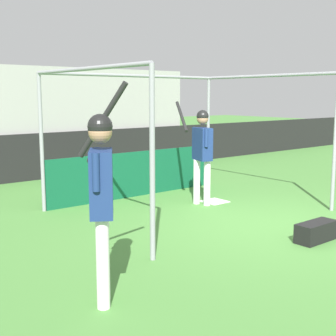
# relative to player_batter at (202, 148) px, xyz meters

# --- Properties ---
(ground_plane) EXTENTS (60.00, 60.00, 0.00)m
(ground_plane) POSITION_rel_player_batter_xyz_m (-0.14, -1.80, -1.11)
(ground_plane) COLOR #477F38
(outfield_wall) EXTENTS (24.00, 0.12, 1.16)m
(outfield_wall) POSITION_rel_player_batter_xyz_m (-0.14, 4.55, -0.53)
(outfield_wall) COLOR black
(outfield_wall) RESTS_ON ground
(bleacher_section) EXTENTS (7.05, 3.20, 2.84)m
(bleacher_section) POSITION_rel_player_batter_xyz_m (-0.14, 6.21, 0.30)
(bleacher_section) COLOR #9E9E99
(bleacher_section) RESTS_ON ground
(batting_cage) EXTENTS (4.19, 3.35, 2.51)m
(batting_cage) POSITION_rel_player_batter_xyz_m (-0.53, 0.81, -0.04)
(batting_cage) COLOR gray
(batting_cage) RESTS_ON ground
(home_plate) EXTENTS (0.44, 0.44, 0.02)m
(home_plate) POSITION_rel_player_batter_xyz_m (0.36, -0.01, -1.10)
(home_plate) COLOR white
(home_plate) RESTS_ON ground
(player_batter) EXTENTS (0.59, 0.97, 1.98)m
(player_batter) POSITION_rel_player_batter_xyz_m (0.00, 0.00, 0.00)
(player_batter) COLOR white
(player_batter) RESTS_ON ground
(player_waiting) EXTENTS (0.61, 0.82, 2.24)m
(player_waiting) POSITION_rel_player_batter_xyz_m (-3.74, -2.56, 0.08)
(player_waiting) COLOR white
(player_waiting) RESTS_ON ground
(equipment_bag) EXTENTS (0.70, 0.28, 0.28)m
(equipment_bag) POSITION_rel_player_batter_xyz_m (-0.28, -2.74, -0.97)
(equipment_bag) COLOR black
(equipment_bag) RESTS_ON ground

